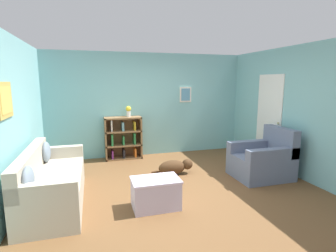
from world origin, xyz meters
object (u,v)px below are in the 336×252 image
Objects in this scene: vase at (128,111)px; coffee_table at (156,192)px; recliner_chair at (263,160)px; couch at (51,184)px; bookshelf at (123,138)px; dog at (175,167)px.

coffee_table is at bearing -89.61° from vase.
vase reaches higher than recliner_chair.
vase is at bearing 139.20° from recliner_chair.
couch is at bearing -125.06° from vase.
couch is at bearing -178.70° from recliner_chair.
coffee_table is at bearing -86.60° from bookshelf.
couch is 2.35m from dog.
bookshelf is 3.28m from recliner_chair.
recliner_chair is (3.89, 0.09, 0.02)m from couch.
coffee_table is 2.88m from vase.
vase is at bearing -9.14° from bookshelf.
coffee_table reaches higher than dog.
bookshelf is 0.69m from vase.
bookshelf is 3.92× the size of vase.
couch is 1.63m from coffee_table.
recliner_chair reaches higher than coffee_table.
vase reaches higher than bookshelf.
bookshelf reaches higher than coffee_table.
bookshelf is at bearing 120.77° from dog.
coffee_table is 2.71× the size of vase.
couch reaches higher than dog.
vase is (-0.02, 2.72, 0.95)m from coffee_table.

